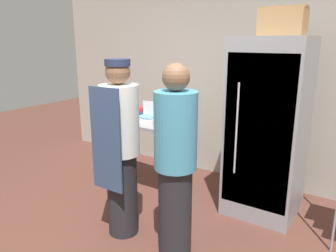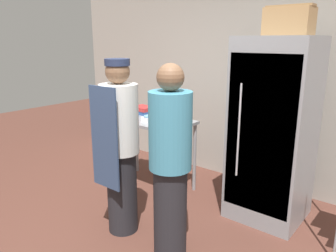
{
  "view_description": "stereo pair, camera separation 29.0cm",
  "coord_description": "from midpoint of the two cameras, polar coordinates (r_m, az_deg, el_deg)",
  "views": [
    {
      "loc": [
        1.55,
        -1.84,
        1.89
      ],
      "look_at": [
        -0.15,
        0.73,
        1.08
      ],
      "focal_mm": 35.0,
      "sensor_mm": 36.0,
      "label": 1
    },
    {
      "loc": [
        1.79,
        -1.66,
        1.89
      ],
      "look_at": [
        -0.15,
        0.73,
        1.08
      ],
      "focal_mm": 35.0,
      "sensor_mm": 36.0,
      "label": 2
    }
  ],
  "objects": [
    {
      "name": "prep_counter",
      "position": [
        4.16,
        -6.41,
        -0.48
      ],
      "size": [
        1.1,
        0.62,
        0.92
      ],
      "color": "gray",
      "rests_on": "ground_plane"
    },
    {
      "name": "cardboard_storage_box",
      "position": [
        3.51,
        17.05,
        17.0
      ],
      "size": [
        0.44,
        0.27,
        0.28
      ],
      "color": "#A87F51",
      "rests_on": "refrigerator"
    },
    {
      "name": "person_baker",
      "position": [
        3.16,
        -10.92,
        -3.77
      ],
      "size": [
        0.37,
        0.38,
        1.73
      ],
      "color": "#232328",
      "rests_on": "ground_plane"
    },
    {
      "name": "binder_stack",
      "position": [
        4.44,
        -7.79,
        2.65
      ],
      "size": [
        0.29,
        0.24,
        0.1
      ],
      "color": "#2D5193",
      "rests_on": "prep_counter"
    },
    {
      "name": "person_customer",
      "position": [
        2.79,
        -1.69,
        -6.52
      ],
      "size": [
        0.36,
        0.36,
        1.72
      ],
      "color": "#232328",
      "rests_on": "ground_plane"
    },
    {
      "name": "donut_box",
      "position": [
        4.01,
        -5.68,
        1.42
      ],
      "size": [
        0.27,
        0.19,
        0.24
      ],
      "color": "white",
      "rests_on": "prep_counter"
    },
    {
      "name": "back_wall",
      "position": [
        4.46,
        11.57,
        9.48
      ],
      "size": [
        6.4,
        0.12,
        3.0
      ],
      "primitive_type": "cube",
      "color": "#ADA89E",
      "rests_on": "ground_plane"
    },
    {
      "name": "refrigerator",
      "position": [
        3.64,
        14.79,
        -0.48
      ],
      "size": [
        0.75,
        0.75,
        1.93
      ],
      "color": "gray",
      "rests_on": "ground_plane"
    },
    {
      "name": "blender_pitcher",
      "position": [
        3.88,
        -1.93,
        2.2
      ],
      "size": [
        0.14,
        0.14,
        0.29
      ],
      "color": "black",
      "rests_on": "prep_counter"
    }
  ]
}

